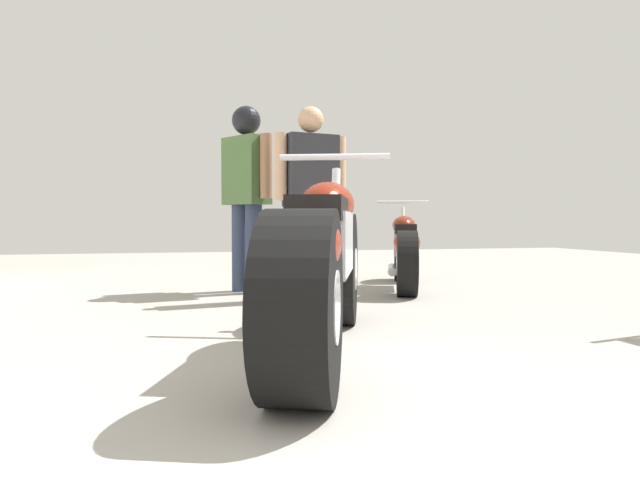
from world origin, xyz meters
The scene contains 5 objects.
ground_plane centered at (0.00, 3.19, 0.00)m, with size 15.92×15.92×0.00m, color gray.
motorcycle_maroon_cruiser centered at (-0.16, 1.84, 0.44)m, with size 1.06×2.21×1.06m.
motorcycle_black_naked centered at (1.27, 4.28, 0.37)m, with size 0.86×1.79×0.87m.
mechanic_in_blue centered at (0.23, 3.76, 0.90)m, with size 0.64×0.30×1.59m.
mechanic_with_helmet centered at (-0.23, 4.34, 1.01)m, with size 0.44×0.62×1.68m.
Camera 1 is at (-0.81, -0.79, 0.65)m, focal length 31.72 mm.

